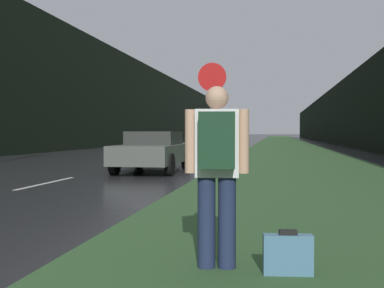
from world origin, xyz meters
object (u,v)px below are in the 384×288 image
object	(u,v)px
suitcase	(288,255)
delivery_truck	(237,129)
stop_sign	(212,110)
car_passing_near	(153,151)
car_passing_far	(219,140)
hitchhiker_with_backpack	(217,165)

from	to	relation	value
suitcase	delivery_truck	distance (m)	88.47
stop_sign	suitcase	bearing A→B (deg)	-77.24
car_passing_near	car_passing_far	bearing A→B (deg)	-90.00
suitcase	car_passing_near	size ratio (longest dim) A/B	0.11
stop_sign	hitchhiker_with_backpack	size ratio (longest dim) A/B	1.73
stop_sign	delivery_truck	bearing A→B (deg)	94.12
car_passing_near	delivery_truck	size ratio (longest dim) A/B	0.58
suitcase	delivery_truck	xyz separation A→B (m)	(-7.44, 88.14, 1.71)
car_passing_near	delivery_truck	bearing A→B (deg)	-87.43
delivery_truck	car_passing_near	bearing A→B (deg)	-87.43
car_passing_far	delivery_truck	bearing A→B (deg)	-86.65
stop_sign	hitchhiker_with_backpack	world-z (taller)	stop_sign
suitcase	delivery_truck	size ratio (longest dim) A/B	0.06
hitchhiker_with_backpack	car_passing_far	xyz separation A→B (m)	(-3.33, 28.73, -0.25)
suitcase	delivery_truck	bearing A→B (deg)	88.43
hitchhiker_with_backpack	stop_sign	bearing A→B (deg)	91.47
suitcase	stop_sign	bearing A→B (deg)	96.36
car_passing_far	delivery_truck	world-z (taller)	delivery_truck
hitchhiker_with_backpack	delivery_truck	size ratio (longest dim) A/B	0.24
car_passing_near	stop_sign	bearing A→B (deg)	123.53
stop_sign	car_passing_near	distance (m)	4.43
stop_sign	car_passing_far	distance (m)	21.89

